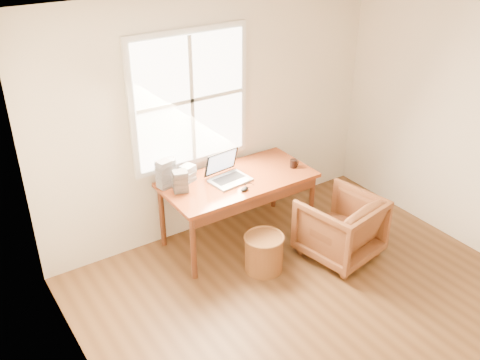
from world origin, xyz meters
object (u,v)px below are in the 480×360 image
object	(u,v)px
desk	(238,180)
wicker_stool	(264,253)
laptop	(230,168)
coffee_mug	(293,164)
armchair	(340,227)
cd_stack_a	(169,170)

from	to	relation	value
desk	wicker_stool	bearing A→B (deg)	-98.05
desk	wicker_stool	xyz separation A→B (m)	(-0.09, -0.60, -0.54)
wicker_stool	laptop	size ratio (longest dim) A/B	0.85
wicker_stool	laptop	xyz separation A→B (m)	(-0.02, 0.59, 0.72)
wicker_stool	laptop	bearing A→B (deg)	91.69
wicker_stool	coffee_mug	size ratio (longest dim) A/B	4.33
desk	laptop	distance (m)	0.21
desk	armchair	distance (m)	1.16
laptop	coffee_mug	world-z (taller)	laptop
armchair	wicker_stool	distance (m)	0.85
wicker_stool	armchair	bearing A→B (deg)	-15.65
wicker_stool	cd_stack_a	bearing A→B (deg)	119.82
armchair	wicker_stool	size ratio (longest dim) A/B	1.94
desk	coffee_mug	xyz separation A→B (m)	(0.64, -0.12, 0.06)
coffee_mug	wicker_stool	bearing A→B (deg)	-137.98
armchair	wicker_stool	xyz separation A→B (m)	(-0.80, 0.22, -0.15)
wicker_stool	laptop	world-z (taller)	laptop
desk	armchair	world-z (taller)	desk
coffee_mug	desk	bearing A→B (deg)	177.88
armchair	coffee_mug	size ratio (longest dim) A/B	8.40
desk	armchair	size ratio (longest dim) A/B	2.15
wicker_stool	coffee_mug	bearing A→B (deg)	33.65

